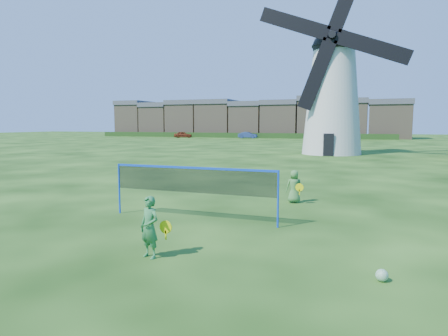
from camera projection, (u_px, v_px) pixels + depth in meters
ground at (211, 222)px, 11.17m from camera, size 220.00×220.00×0.00m
windmill at (333, 93)px, 35.94m from camera, size 12.77×5.34×16.69m
badminton_net at (193, 181)px, 11.33m from camera, size 5.05×0.05×1.55m
player_girl at (150, 227)px, 8.14m from camera, size 0.69×0.43×1.29m
player_boy at (294, 186)px, 13.88m from camera, size 0.68×0.51×1.16m
play_ball at (382, 275)px, 6.96m from camera, size 0.22×0.22×0.22m
terraced_houses at (248, 119)px, 84.97m from camera, size 63.58×8.40×8.29m
hedge at (233, 135)px, 80.22m from camera, size 62.00×0.80×1.00m
car_left at (183, 135)px, 79.82m from camera, size 3.94×2.72×1.25m
car_right at (248, 135)px, 77.15m from camera, size 3.85×1.66×1.23m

